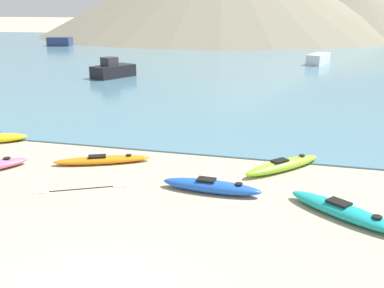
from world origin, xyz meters
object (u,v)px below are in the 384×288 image
kayak_on_sand_1 (102,160)px  kayak_on_sand_4 (283,165)px  moored_boat_3 (113,70)px  loose_paddle (81,189)px  kayak_on_sand_6 (211,186)px  moored_boat_0 (60,41)px  kayak_on_sand_0 (344,211)px  moored_boat_1 (318,59)px

kayak_on_sand_1 → kayak_on_sand_4: bearing=8.4°
moored_boat_3 → loose_paddle: 22.19m
kayak_on_sand_6 → moored_boat_0: bearing=125.0°
kayak_on_sand_6 → kayak_on_sand_0: bearing=-11.6°
kayak_on_sand_1 → kayak_on_sand_4: (6.21, 0.92, 0.05)m
kayak_on_sand_4 → kayak_on_sand_6: 3.12m
kayak_on_sand_0 → moored_boat_0: moored_boat_0 is taller
kayak_on_sand_0 → moored_boat_3: bearing=127.6°
kayak_on_sand_4 → moored_boat_3: bearing=129.0°
kayak_on_sand_4 → kayak_on_sand_0: bearing=-61.0°
kayak_on_sand_0 → moored_boat_0: bearing=127.6°
moored_boat_0 → kayak_on_sand_6: bearing=-55.0°
moored_boat_0 → moored_boat_1: size_ratio=0.92×
kayak_on_sand_4 → loose_paddle: 6.65m
kayak_on_sand_0 → kayak_on_sand_6: 3.80m
kayak_on_sand_1 → moored_boat_0: moored_boat_0 is taller
kayak_on_sand_0 → loose_paddle: kayak_on_sand_0 is taller
kayak_on_sand_4 → kayak_on_sand_6: bearing=-128.5°
kayak_on_sand_1 → moored_boat_1: 31.82m
moored_boat_3 → kayak_on_sand_6: bearing=-58.6°
kayak_on_sand_1 → moored_boat_0: size_ratio=0.97×
kayak_on_sand_0 → moored_boat_1: moored_boat_1 is taller
kayak_on_sand_1 → moored_boat_3: (-7.81, 18.27, 0.48)m
kayak_on_sand_1 → loose_paddle: 2.37m
kayak_on_sand_6 → loose_paddle: bearing=-168.2°
loose_paddle → kayak_on_sand_1: bearing=100.2°
moored_boat_3 → moored_boat_1: bearing=39.4°
kayak_on_sand_6 → moored_boat_0: 54.47m
moored_boat_0 → moored_boat_3: bearing=-52.4°
kayak_on_sand_4 → kayak_on_sand_6: kayak_on_sand_6 is taller
moored_boat_1 → moored_boat_0: bearing=160.5°
kayak_on_sand_1 → loose_paddle: bearing=-79.8°
kayak_on_sand_0 → moored_boat_3: 25.93m
moored_boat_1 → loose_paddle: moored_boat_1 is taller
moored_boat_3 → loose_paddle: bearing=-68.2°
kayak_on_sand_0 → kayak_on_sand_6: kayak_on_sand_6 is taller
kayak_on_sand_4 → loose_paddle: size_ratio=1.11×
loose_paddle → moored_boat_0: bearing=121.0°
kayak_on_sand_1 → moored_boat_0: (-26.94, 43.11, 0.52)m
kayak_on_sand_0 → kayak_on_sand_6: bearing=168.4°
moored_boat_0 → loose_paddle: size_ratio=1.35×
moored_boat_1 → kayak_on_sand_6: bearing=-95.8°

